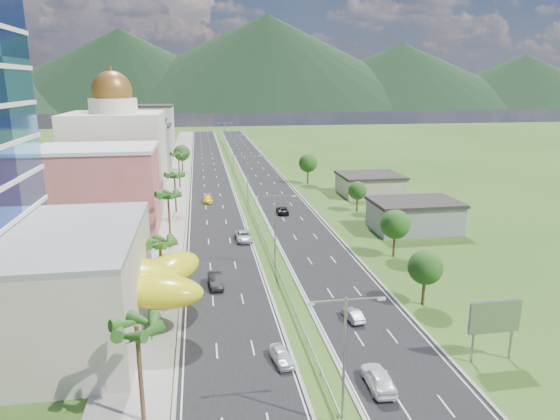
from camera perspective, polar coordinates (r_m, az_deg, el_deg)
name	(u,v)px	position (r m, az deg, el deg)	size (l,w,h in m)	color
ground	(287,296)	(64.28, 0.79, -9.81)	(500.00, 500.00, 0.00)	#2D5119
road_left	(210,173)	(150.06, -8.05, 4.18)	(11.00, 260.00, 0.04)	black
road_right	(260,172)	(151.08, -2.34, 4.38)	(11.00, 260.00, 0.04)	black
sidewalk_left	(177,174)	(150.18, -11.68, 4.04)	(7.00, 260.00, 0.12)	gray
median_guardrail	(240,182)	(132.62, -4.62, 3.19)	(0.10, 216.06, 0.76)	gray
streetlight_median_a	(344,349)	(39.51, 7.38, -15.52)	(6.04, 0.25, 11.00)	gray
streetlight_median_b	(275,224)	(71.24, -0.58, -1.57)	(6.04, 0.25, 11.00)	gray
streetlight_median_c	(248,174)	(109.96, -3.73, 4.12)	(6.04, 0.25, 11.00)	gray
streetlight_median_d	(233,148)	(154.30, -5.38, 7.07)	(6.04, 0.25, 11.00)	gray
streetlight_median_e	(225,133)	(198.94, -6.30, 8.69)	(6.04, 0.25, 11.00)	gray
lime_canopy	(116,281)	(58.62, -18.28, -7.75)	(18.00, 15.00, 7.40)	#CCC913
pink_shophouse	(99,193)	(93.37, -19.98, 1.89)	(20.00, 15.00, 15.00)	#BF5A4E
domed_building	(117,153)	(115.07, -18.12, 6.22)	(20.00, 20.00, 28.70)	beige
midrise_grey	(136,153)	(139.93, -16.12, 6.33)	(16.00, 15.00, 16.00)	gray
midrise_beige	(145,148)	(161.80, -15.21, 6.88)	(16.00, 15.00, 13.00)	#AEA48F
midrise_white	(151,132)	(184.29, -14.56, 8.57)	(16.00, 15.00, 18.00)	silver
billboard	(495,319)	(52.94, 23.32, -11.35)	(5.20, 0.35, 6.20)	gray
shed_near	(414,217)	(94.21, 15.08, -0.76)	(15.00, 10.00, 5.00)	gray
shed_far	(370,185)	(122.10, 10.23, 2.78)	(14.00, 12.00, 4.40)	#AEA48F
palm_tree_a	(137,331)	(40.49, -16.04, -13.16)	(3.60, 3.60, 9.10)	#47301C
palm_tree_b	(160,245)	(62.97, -13.57, -3.86)	(3.60, 3.60, 8.10)	#47301C
palm_tree_c	(168,197)	(81.85, -12.67, 1.46)	(3.60, 3.60, 9.60)	#47301C
palm_tree_d	(174,177)	(104.55, -11.97, 3.74)	(3.60, 3.60, 8.60)	#47301C
palm_tree_e	(178,156)	(129.08, -11.53, 6.10)	(3.60, 3.60, 9.40)	#47301C
leafy_tree_lfar	(182,153)	(154.20, -11.16, 6.42)	(4.90, 4.90, 8.05)	#47301C
leafy_tree_ra	(425,268)	(62.73, 16.28, -6.33)	(4.20, 4.20, 6.90)	#47301C
leafy_tree_rb	(395,224)	(78.52, 13.04, -1.62)	(4.55, 4.55, 7.47)	#47301C
leafy_tree_rc	(358,191)	(105.22, 8.85, 2.19)	(3.85, 3.85, 6.33)	#47301C
leafy_tree_rd	(308,163)	(132.44, 3.22, 5.38)	(4.90, 4.90, 8.05)	#47301C
mountain_ridge	(268,109)	(513.22, -1.38, 11.50)	(860.00, 140.00, 90.00)	black
car_white_near_left	(282,356)	(50.18, 0.18, -16.31)	(1.66, 4.12, 1.41)	silver
car_dark_left	(216,281)	(67.27, -7.37, -8.00)	(1.73, 4.96, 1.63)	black
car_silver_mid_left	(244,236)	(85.53, -4.16, -2.98)	(2.66, 5.77, 1.60)	#B0B3B9
car_yellow_far_left	(208,199)	(113.60, -8.26, 1.27)	(2.14, 5.26, 1.53)	gold
car_white_near_right	(378,378)	(47.45, 11.19, -18.33)	(2.10, 5.21, 1.78)	white
car_silver_right	(353,315)	(58.63, 8.33, -11.75)	(1.34, 3.85, 1.27)	#AFB1B8
car_dark_far_right	(282,210)	(102.87, 0.27, 0.00)	(2.30, 4.99, 1.39)	black
motorcycle	(189,282)	(68.00, -10.35, -8.07)	(0.56, 1.85, 1.18)	black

